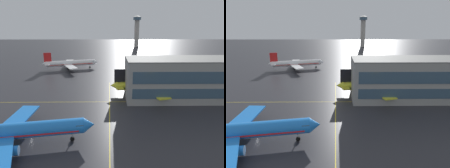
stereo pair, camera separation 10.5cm
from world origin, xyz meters
TOP-DOWN VIEW (x-y plane):
  - airliner_front_gate at (-22.03, 10.86)m, footprint 36.78×31.38m
  - airliner_second_row at (16.59, 45.83)m, footprint 33.27×28.64m
  - airliner_third_row at (-23.67, 90.35)m, footprint 32.98×28.08m
  - taxiway_markings at (0.00, 17.83)m, footprint 147.63×87.27m
  - control_tower at (30.44, 200.81)m, footprint 8.82×8.82m

SIDE VIEW (x-z plane):
  - taxiway_markings at x=0.00m, z-range 0.00..0.01m
  - airliner_second_row at x=16.59m, z-range -1.64..8.70m
  - airliner_third_row at x=-23.67m, z-range -1.65..8.73m
  - airliner_front_gate at x=-22.03m, z-range -1.82..9.63m
  - control_tower at x=30.44m, z-range 2.93..36.95m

